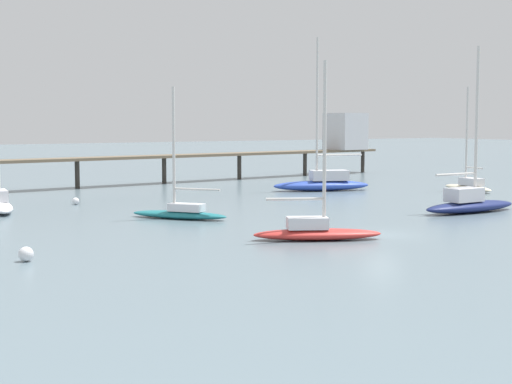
{
  "coord_description": "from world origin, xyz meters",
  "views": [
    {
      "loc": [
        -32.04,
        -37.23,
        7.12
      ],
      "look_at": [
        0.0,
        15.06,
        1.5
      ],
      "focal_mm": 54.89,
      "sensor_mm": 36.0,
      "label": 1
    }
  ],
  "objects_px": {
    "sailboat_navy": "(469,202)",
    "sailboat_cream": "(468,185)",
    "mooring_buoy_far": "(76,201)",
    "mooring_buoy_mid": "(26,254)",
    "pier": "(259,142)",
    "mooring_buoy_near": "(447,192)",
    "sailboat_teal": "(180,210)",
    "sailboat_blue": "(323,182)",
    "sailboat_red": "(316,229)"
  },
  "relations": [
    {
      "from": "sailboat_red",
      "to": "mooring_buoy_mid",
      "type": "xyz_separation_m",
      "value": [
        -16.75,
        1.8,
        -0.28
      ]
    },
    {
      "from": "pier",
      "to": "sailboat_cream",
      "type": "bearing_deg",
      "value": -72.05
    },
    {
      "from": "sailboat_blue",
      "to": "sailboat_teal",
      "type": "height_order",
      "value": "sailboat_blue"
    },
    {
      "from": "sailboat_teal",
      "to": "sailboat_navy",
      "type": "bearing_deg",
      "value": -21.34
    },
    {
      "from": "sailboat_navy",
      "to": "mooring_buoy_far",
      "type": "relative_size",
      "value": 21.37
    },
    {
      "from": "mooring_buoy_far",
      "to": "sailboat_blue",
      "type": "bearing_deg",
      "value": -0.72
    },
    {
      "from": "sailboat_teal",
      "to": "sailboat_cream",
      "type": "xyz_separation_m",
      "value": [
        34.7,
        4.97,
        0.04
      ]
    },
    {
      "from": "pier",
      "to": "mooring_buoy_far",
      "type": "relative_size",
      "value": 126.71
    },
    {
      "from": "mooring_buoy_near",
      "to": "sailboat_teal",
      "type": "bearing_deg",
      "value": -174.95
    },
    {
      "from": "pier",
      "to": "mooring_buoy_mid",
      "type": "height_order",
      "value": "pier"
    },
    {
      "from": "sailboat_blue",
      "to": "mooring_buoy_near",
      "type": "distance_m",
      "value": 12.53
    },
    {
      "from": "sailboat_blue",
      "to": "mooring_buoy_far",
      "type": "distance_m",
      "value": 25.76
    },
    {
      "from": "sailboat_red",
      "to": "sailboat_blue",
      "type": "bearing_deg",
      "value": 52.9
    },
    {
      "from": "sailboat_navy",
      "to": "pier",
      "type": "bearing_deg",
      "value": 82.39
    },
    {
      "from": "sailboat_blue",
      "to": "sailboat_teal",
      "type": "distance_m",
      "value": 25.9
    },
    {
      "from": "sailboat_cream",
      "to": "sailboat_navy",
      "type": "bearing_deg",
      "value": -136.49
    },
    {
      "from": "sailboat_blue",
      "to": "sailboat_cream",
      "type": "distance_m",
      "value": 14.7
    },
    {
      "from": "sailboat_red",
      "to": "mooring_buoy_far",
      "type": "distance_m",
      "value": 27.29
    },
    {
      "from": "sailboat_blue",
      "to": "sailboat_teal",
      "type": "bearing_deg",
      "value": -149.85
    },
    {
      "from": "sailboat_cream",
      "to": "mooring_buoy_mid",
      "type": "relative_size",
      "value": 13.76
    },
    {
      "from": "pier",
      "to": "sailboat_cream",
      "type": "xyz_separation_m",
      "value": [
        8.55,
        -26.39,
        -3.82
      ]
    },
    {
      "from": "sailboat_teal",
      "to": "mooring_buoy_far",
      "type": "height_order",
      "value": "sailboat_teal"
    },
    {
      "from": "sailboat_navy",
      "to": "sailboat_cream",
      "type": "height_order",
      "value": "sailboat_navy"
    },
    {
      "from": "sailboat_navy",
      "to": "mooring_buoy_far",
      "type": "height_order",
      "value": "sailboat_navy"
    },
    {
      "from": "sailboat_teal",
      "to": "sailboat_cream",
      "type": "height_order",
      "value": "sailboat_cream"
    },
    {
      "from": "pier",
      "to": "sailboat_teal",
      "type": "xyz_separation_m",
      "value": [
        -26.15,
        -31.36,
        -3.87
      ]
    },
    {
      "from": "sailboat_cream",
      "to": "mooring_buoy_mid",
      "type": "distance_m",
      "value": 51.67
    },
    {
      "from": "pier",
      "to": "mooring_buoy_mid",
      "type": "bearing_deg",
      "value": -133.3
    },
    {
      "from": "pier",
      "to": "mooring_buoy_near",
      "type": "xyz_separation_m",
      "value": [
        3.18,
        -28.77,
        -4.17
      ]
    },
    {
      "from": "pier",
      "to": "mooring_buoy_mid",
      "type": "relative_size",
      "value": 99.51
    },
    {
      "from": "sailboat_cream",
      "to": "mooring_buoy_near",
      "type": "distance_m",
      "value": 5.88
    },
    {
      "from": "pier",
      "to": "sailboat_cream",
      "type": "relative_size",
      "value": 7.23
    },
    {
      "from": "sailboat_cream",
      "to": "mooring_buoy_far",
      "type": "relative_size",
      "value": 17.52
    },
    {
      "from": "sailboat_cream",
      "to": "mooring_buoy_near",
      "type": "bearing_deg",
      "value": -156.06
    },
    {
      "from": "sailboat_navy",
      "to": "mooring_buoy_far",
      "type": "xyz_separation_m",
      "value": [
        -24.23,
        21.49,
        -0.52
      ]
    },
    {
      "from": "sailboat_navy",
      "to": "mooring_buoy_mid",
      "type": "bearing_deg",
      "value": -174.53
    },
    {
      "from": "sailboat_navy",
      "to": "sailboat_cream",
      "type": "distance_m",
      "value": 19.07
    },
    {
      "from": "sailboat_teal",
      "to": "mooring_buoy_mid",
      "type": "height_order",
      "value": "sailboat_teal"
    },
    {
      "from": "sailboat_blue",
      "to": "sailboat_navy",
      "type": "xyz_separation_m",
      "value": [
        -1.52,
        -21.17,
        -0.11
      ]
    },
    {
      "from": "pier",
      "to": "mooring_buoy_near",
      "type": "distance_m",
      "value": 29.25
    },
    {
      "from": "mooring_buoy_far",
      "to": "mooring_buoy_mid",
      "type": "relative_size",
      "value": 0.79
    },
    {
      "from": "sailboat_teal",
      "to": "mooring_buoy_near",
      "type": "bearing_deg",
      "value": 5.05
    },
    {
      "from": "sailboat_cream",
      "to": "pier",
      "type": "bearing_deg",
      "value": 107.95
    },
    {
      "from": "sailboat_cream",
      "to": "mooring_buoy_far",
      "type": "height_order",
      "value": "sailboat_cream"
    },
    {
      "from": "sailboat_navy",
      "to": "mooring_buoy_near",
      "type": "height_order",
      "value": "sailboat_navy"
    },
    {
      "from": "mooring_buoy_near",
      "to": "mooring_buoy_far",
      "type": "height_order",
      "value": "mooring_buoy_near"
    },
    {
      "from": "sailboat_blue",
      "to": "sailboat_navy",
      "type": "distance_m",
      "value": 21.22
    },
    {
      "from": "sailboat_blue",
      "to": "mooring_buoy_mid",
      "type": "height_order",
      "value": "sailboat_blue"
    },
    {
      "from": "mooring_buoy_near",
      "to": "mooring_buoy_far",
      "type": "bearing_deg",
      "value": 161.8
    },
    {
      "from": "sailboat_red",
      "to": "mooring_buoy_far",
      "type": "relative_size",
      "value": 17.75
    }
  ]
}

